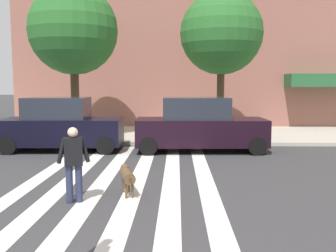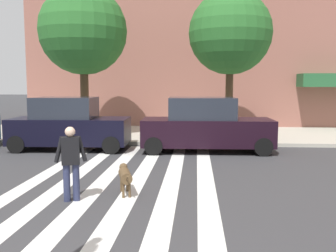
% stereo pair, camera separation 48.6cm
% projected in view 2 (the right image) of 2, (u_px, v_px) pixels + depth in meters
% --- Properties ---
extents(ground_plane, '(160.00, 160.00, 0.00)m').
position_uv_depth(ground_plane, '(105.00, 187.00, 9.45)').
color(ground_plane, '#353538').
extents(sidewalk_far, '(80.00, 6.00, 0.15)m').
position_uv_depth(sidewalk_far, '(150.00, 134.00, 18.73)').
color(sidewalk_far, '#B5B0A0').
rests_on(sidewalk_far, ground_plane).
extents(crosswalk_stripes, '(4.95, 12.15, 0.01)m').
position_uv_depth(crosswalk_stripes, '(116.00, 187.00, 9.42)').
color(crosswalk_stripes, silver).
rests_on(crosswalk_stripes, ground_plane).
extents(parked_car_behind_first, '(4.55, 2.03, 2.04)m').
position_uv_depth(parked_car_behind_first, '(69.00, 125.00, 14.67)').
color(parked_car_behind_first, black).
rests_on(parked_car_behind_first, ground_plane).
extents(parked_car_third_in_line, '(4.93, 2.09, 2.05)m').
position_uv_depth(parked_car_third_in_line, '(206.00, 126.00, 14.27)').
color(parked_car_third_in_line, black).
rests_on(parked_car_third_in_line, ground_plane).
extents(street_tree_nearest, '(4.03, 4.03, 6.84)m').
position_uv_depth(street_tree_nearest, '(83.00, 31.00, 17.25)').
color(street_tree_nearest, '#4C3823').
rests_on(street_tree_nearest, sidewalk_far).
extents(street_tree_middle, '(3.70, 3.70, 6.51)m').
position_uv_depth(street_tree_middle, '(230.00, 33.00, 16.76)').
color(street_tree_middle, '#4C3823').
rests_on(street_tree_middle, sidewalk_far).
extents(pedestrian_dog_walker, '(0.70, 0.34, 1.64)m').
position_uv_depth(pedestrian_dog_walker, '(71.00, 159.00, 8.18)').
color(pedestrian_dog_walker, '#282D4C').
rests_on(pedestrian_dog_walker, ground_plane).
extents(dog_on_leash, '(0.47, 1.10, 0.65)m').
position_uv_depth(dog_on_leash, '(125.00, 175.00, 8.77)').
color(dog_on_leash, brown).
rests_on(dog_on_leash, ground_plane).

